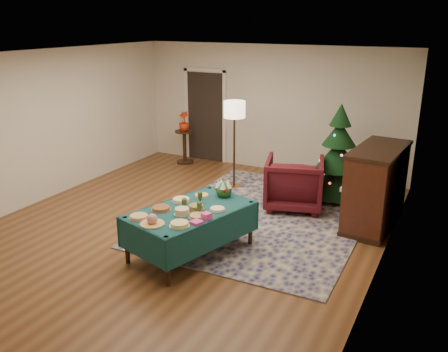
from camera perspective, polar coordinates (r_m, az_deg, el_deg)
The scene contains 26 objects.
room_shell at distance 7.30m, azimuth -4.76°, elevation 3.65°, with size 7.00×7.00×7.00m.
doorway at distance 11.08m, azimuth -2.25°, elevation 7.46°, with size 1.08×0.04×2.16m.
rug at distance 8.11m, azimuth 4.97°, elevation -4.83°, with size 3.20×4.20×0.02m, color #14164B.
buffet_table at distance 6.67m, azimuth -4.04°, elevation -5.08°, with size 1.48×1.98×0.68m.
platter_0 at distance 6.41m, azimuth -10.21°, elevation -4.85°, with size 0.27×0.27×0.04m.
platter_1 at distance 6.18m, azimuth -8.64°, elevation -5.32°, with size 0.32×0.32×0.15m.
platter_2 at distance 6.10m, azimuth -5.37°, elevation -5.81°, with size 0.27×0.27×0.06m.
platter_3 at distance 6.63m, azimuth -7.58°, elevation -3.89°, with size 0.29×0.29×0.05m.
platter_4 at distance 6.43m, azimuth -5.07°, elevation -4.29°, with size 0.23×0.23×0.09m.
platter_5 at distance 6.35m, azimuth -3.15°, elevation -4.83°, with size 0.27×0.27×0.04m.
platter_6 at distance 6.90m, azimuth -5.18°, elevation -2.89°, with size 0.28×0.28×0.05m.
platter_7 at distance 6.60m, azimuth -3.38°, elevation -3.78°, with size 0.23×0.23×0.07m.
platter_8 at distance 6.56m, azimuth -0.80°, elevation -4.02°, with size 0.23×0.23×0.04m.
platter_9 at distance 7.06m, azimuth -2.71°, elevation -2.37°, with size 0.24×0.24×0.04m.
goblet_0 at distance 6.81m, azimuth -2.90°, elevation -2.55°, with size 0.07×0.07×0.16m.
goblet_1 at distance 6.45m, azimuth -2.97°, elevation -3.80°, with size 0.07×0.07×0.16m.
goblet_2 at distance 6.58m, azimuth -4.79°, elevation -3.36°, with size 0.07×0.07×0.16m.
napkin_stack at distance 6.16m, azimuth -3.34°, elevation -5.58°, with size 0.14×0.14×0.04m, color #E03EA1.
gift_box at distance 6.27m, azimuth -2.14°, elevation -4.85°, with size 0.11×0.11×0.09m, color #F6449D.
centerpiece at distance 7.03m, azimuth -0.02°, elevation -1.55°, with size 0.25×0.25×0.28m.
armchair at distance 8.39m, azimuth 8.44°, elevation -0.57°, with size 0.98×0.91×1.00m, color #4B1017.
floor_lamp at distance 9.11m, azimuth 1.26°, elevation 7.38°, with size 0.42×0.42×1.72m.
side_table at distance 11.01m, azimuth -4.76°, elevation 3.46°, with size 0.43×0.43×0.76m.
potted_plant at distance 10.88m, azimuth -4.83°, elevation 6.07°, with size 0.24×0.43×0.24m, color red.
christmas_tree at distance 8.87m, azimuth 13.52°, elevation 2.21°, with size 1.29×1.29×1.79m.
piano at distance 7.92m, azimuth 17.77°, elevation -1.40°, with size 0.84×1.57×1.31m.
Camera 1 is at (3.76, -5.98, 3.21)m, focal length 38.00 mm.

